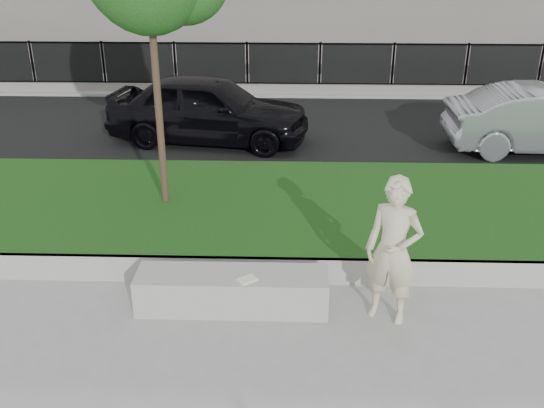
{
  "coord_description": "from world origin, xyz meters",
  "views": [
    {
      "loc": [
        0.73,
        -6.44,
        4.61
      ],
      "look_at": [
        0.49,
        1.2,
        1.17
      ],
      "focal_mm": 40.0,
      "sensor_mm": 36.0,
      "label": 1
    }
  ],
  "objects_px": {
    "stone_bench": "(232,291)",
    "car_dark": "(209,109)",
    "book": "(247,279)",
    "man": "(393,251)"
  },
  "relations": [
    {
      "from": "stone_bench",
      "to": "car_dark",
      "type": "distance_m",
      "value": 7.03
    },
    {
      "from": "book",
      "to": "car_dark",
      "type": "xyz_separation_m",
      "value": [
        -1.38,
        7.07,
        0.31
      ]
    },
    {
      "from": "man",
      "to": "car_dark",
      "type": "relative_size",
      "value": 0.42
    },
    {
      "from": "book",
      "to": "stone_bench",
      "type": "bearing_deg",
      "value": 108.21
    },
    {
      "from": "stone_bench",
      "to": "book",
      "type": "height_order",
      "value": "book"
    },
    {
      "from": "book",
      "to": "car_dark",
      "type": "bearing_deg",
      "value": 65.03
    },
    {
      "from": "stone_bench",
      "to": "car_dark",
      "type": "height_order",
      "value": "car_dark"
    },
    {
      "from": "man",
      "to": "book",
      "type": "bearing_deg",
      "value": -155.58
    },
    {
      "from": "man",
      "to": "book",
      "type": "height_order",
      "value": "man"
    },
    {
      "from": "man",
      "to": "book",
      "type": "distance_m",
      "value": 1.89
    }
  ]
}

